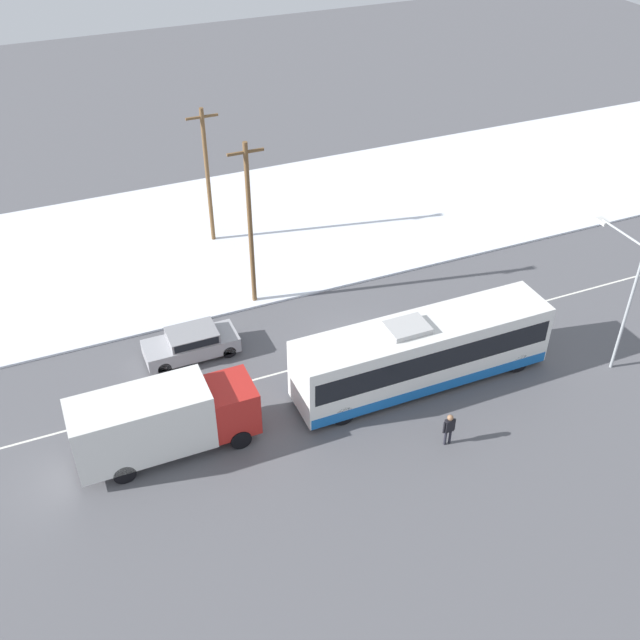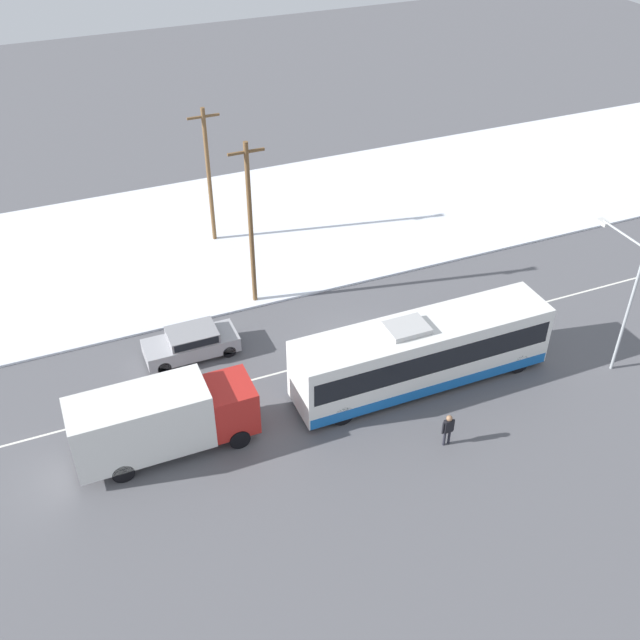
{
  "view_description": "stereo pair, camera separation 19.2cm",
  "coord_description": "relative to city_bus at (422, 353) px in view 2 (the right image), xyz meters",
  "views": [
    {
      "loc": [
        -12.87,
        -25.31,
        22.64
      ],
      "look_at": [
        -1.53,
        1.35,
        1.4
      ],
      "focal_mm": 42.0,
      "sensor_mm": 36.0,
      "label": 1
    },
    {
      "loc": [
        -12.69,
        -25.38,
        22.64
      ],
      "look_at": [
        -1.53,
        1.35,
        1.4
      ],
      "focal_mm": 42.0,
      "sensor_mm": 36.0,
      "label": 2
    }
  ],
  "objects": [
    {
      "name": "utility_pole_roadside",
      "position": [
        -4.89,
        9.06,
        2.97
      ],
      "size": [
        1.8,
        0.24,
        8.94
      ],
      "color": "brown",
      "rests_on": "ground_plane"
    },
    {
      "name": "snow_lot",
      "position": [
        -1.58,
        16.4,
        -1.63
      ],
      "size": [
        80.0,
        15.86,
        0.12
      ],
      "color": "silver",
      "rests_on": "ground_plane"
    },
    {
      "name": "pedestrian_at_stop",
      "position": [
        -0.9,
        -3.94,
        -0.71
      ],
      "size": [
        0.57,
        0.26,
        1.6
      ],
      "color": "#23232D",
      "rests_on": "ground_plane"
    },
    {
      "name": "city_bus",
      "position": [
        0.0,
        0.0,
        0.0
      ],
      "size": [
        11.97,
        2.57,
        3.46
      ],
      "color": "white",
      "rests_on": "ground_plane"
    },
    {
      "name": "lane_marking_center",
      "position": [
        -1.58,
        3.06,
        -1.69
      ],
      "size": [
        60.0,
        0.12,
        0.0
      ],
      "color": "silver",
      "rests_on": "ground_plane"
    },
    {
      "name": "sedan_car",
      "position": [
        -9.11,
        5.92,
        -0.9
      ],
      "size": [
        4.44,
        1.8,
        1.43
      ],
      "rotation": [
        0.0,
        0.0,
        3.14
      ],
      "color": "#9E9EA3",
      "rests_on": "ground_plane"
    },
    {
      "name": "box_truck",
      "position": [
        -11.79,
        0.25,
        0.04
      ],
      "size": [
        7.38,
        2.3,
        3.13
      ],
      "color": "silver",
      "rests_on": "ground_plane"
    },
    {
      "name": "streetlamp",
      "position": [
        8.8,
        -1.98,
        2.62
      ],
      "size": [
        0.36,
        3.05,
        6.64
      ],
      "color": "#9EA3A8",
      "rests_on": "ground_plane"
    },
    {
      "name": "utility_pole_snowlot",
      "position": [
        -5.06,
        16.1,
        2.58
      ],
      "size": [
        1.8,
        0.24,
        8.16
      ],
      "color": "brown",
      "rests_on": "ground_plane"
    },
    {
      "name": "ground_plane",
      "position": [
        -1.58,
        3.06,
        -1.69
      ],
      "size": [
        120.0,
        120.0,
        0.0
      ],
      "primitive_type": "plane",
      "color": "#56565B"
    }
  ]
}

